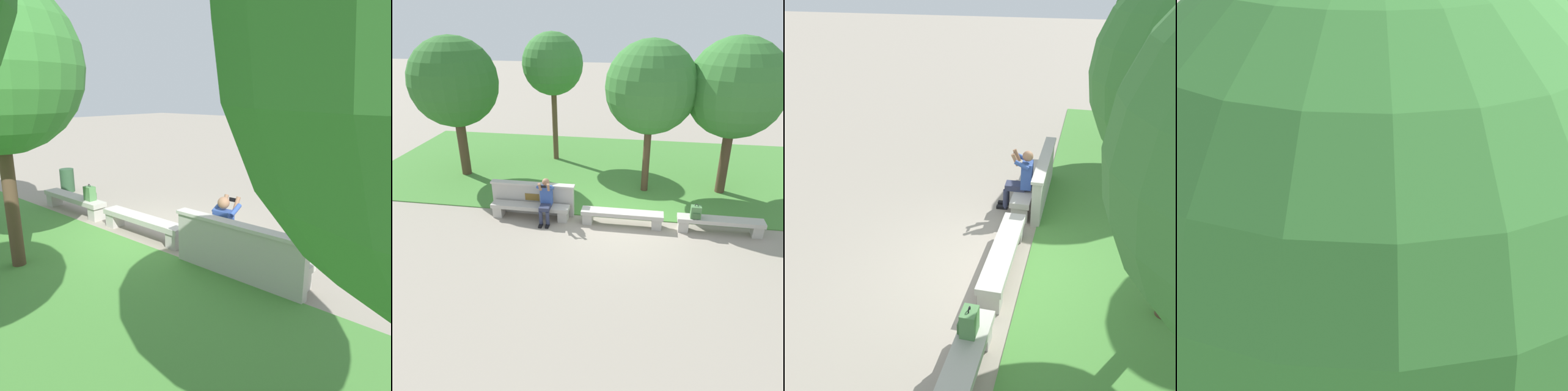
{
  "view_description": "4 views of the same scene",
  "coord_description": "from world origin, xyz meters",
  "views": [
    {
      "loc": [
        -6.15,
        5.36,
        3.11
      ],
      "look_at": [
        -1.05,
        -0.58,
        1.01
      ],
      "focal_mm": 35.0,
      "sensor_mm": 36.0,
      "label": 1
    },
    {
      "loc": [
        0.56,
        -9.78,
        5.66
      ],
      "look_at": [
        -0.97,
        -0.25,
        1.01
      ],
      "focal_mm": 35.0,
      "sensor_mm": 36.0,
      "label": 2
    },
    {
      "loc": [
        6.35,
        1.16,
        4.72
      ],
      "look_at": [
        -1.27,
        -0.72,
        0.71
      ],
      "focal_mm": 42.0,
      "sensor_mm": 36.0,
      "label": 3
    },
    {
      "loc": [
        5.17,
        4.6,
        5.26
      ],
      "look_at": [
        -0.38,
        -0.42,
        0.94
      ],
      "focal_mm": 50.0,
      "sensor_mm": 36.0,
      "label": 4
    }
  ],
  "objects": [
    {
      "name": "tree_right_background",
      "position": [
        -6.23,
        3.0,
        3.44
      ],
      "size": [
        3.1,
        3.1,
        5.02
      ],
      "color": "#4C3826",
      "rests_on": "ground"
    },
    {
      "name": "bench_near",
      "position": [
        0.0,
        0.0,
        0.31
      ],
      "size": [
        2.38,
        0.4,
        0.45
      ],
      "color": "#B7B2A8",
      "rests_on": "ground"
    },
    {
      "name": "grass_strip",
      "position": [
        0.0,
        4.38,
        0.01
      ],
      "size": [
        19.91,
        8.0,
        0.03
      ],
      "primitive_type": "cube",
      "color": "#478438",
      "rests_on": "ground"
    },
    {
      "name": "tree_left_background",
      "position": [
        0.59,
        2.55,
        3.53
      ],
      "size": [
        2.91,
        2.91,
        5.0
      ],
      "color": "#4C3826",
      "rests_on": "ground"
    },
    {
      "name": "bench_mid",
      "position": [
        2.77,
        0.0,
        0.31
      ],
      "size": [
        2.38,
        0.4,
        0.45
      ],
      "color": "#B7B2A8",
      "rests_on": "ground"
    },
    {
      "name": "person_photographer",
      "position": [
        -2.25,
        -0.08,
        0.74
      ],
      "size": [
        0.48,
        0.73,
        1.32
      ],
      "color": "black",
      "rests_on": "ground"
    },
    {
      "name": "tree_behind_wall",
      "position": [
        3.18,
        2.81,
        3.53
      ],
      "size": [
        3.09,
        3.09,
        5.09
      ],
      "color": "#4C3826",
      "rests_on": "ground"
    },
    {
      "name": "backrest_wall_with_plaque",
      "position": [
        -2.77,
        0.34,
        0.52
      ],
      "size": [
        2.59,
        0.24,
        1.01
      ],
      "color": "#B7B2A8",
      "rests_on": "ground"
    },
    {
      "name": "ground_plane",
      "position": [
        0.0,
        0.0,
        0.0
      ],
      "size": [
        80.0,
        80.0,
        0.0
      ],
      "primitive_type": "plane",
      "color": "gray"
    },
    {
      "name": "tree_far_back",
      "position": [
        -3.2,
        5.18,
        3.85
      ],
      "size": [
        2.35,
        2.35,
        5.05
      ],
      "color": "brown",
      "rests_on": "ground"
    },
    {
      "name": "backpack",
      "position": [
        2.06,
        -0.05,
        0.63
      ],
      "size": [
        0.28,
        0.24,
        0.43
      ],
      "color": "#4C7F47",
      "rests_on": "bench_mid"
    },
    {
      "name": "bench_main",
      "position": [
        -2.77,
        0.0,
        0.31
      ],
      "size": [
        2.38,
        0.4,
        0.45
      ],
      "color": "#B7B2A8",
      "rests_on": "ground"
    }
  ]
}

